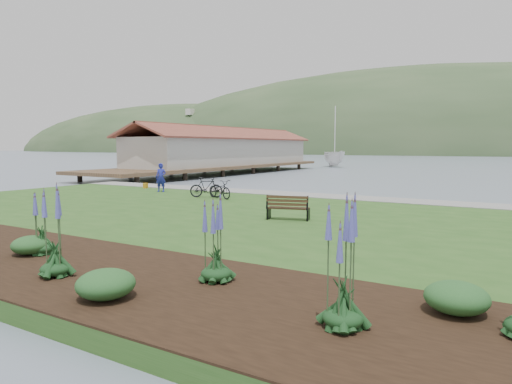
% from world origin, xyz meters
% --- Properties ---
extents(ground, '(600.00, 600.00, 0.00)m').
position_xyz_m(ground, '(0.00, 0.00, 0.00)').
color(ground, slate).
rests_on(ground, ground).
extents(lawn, '(34.00, 20.00, 0.40)m').
position_xyz_m(lawn, '(0.00, -2.00, 0.20)').
color(lawn, '#284F1B').
rests_on(lawn, ground).
extents(shoreline_path, '(34.00, 2.20, 0.03)m').
position_xyz_m(shoreline_path, '(0.00, 6.90, 0.42)').
color(shoreline_path, gray).
rests_on(shoreline_path, lawn).
extents(garden_bed, '(24.00, 4.40, 0.04)m').
position_xyz_m(garden_bed, '(3.00, -9.80, 0.42)').
color(garden_bed, black).
rests_on(garden_bed, lawn).
extents(pier_pavilion, '(8.00, 36.00, 5.40)m').
position_xyz_m(pier_pavilion, '(-20.00, 27.52, 2.64)').
color(pier_pavilion, '#4C3826').
rests_on(pier_pavilion, ground).
extents(park_bench, '(1.67, 1.04, 0.97)m').
position_xyz_m(park_bench, '(2.97, -1.38, 0.88)').
color(park_bench, black).
rests_on(park_bench, lawn).
extents(person, '(0.87, 0.74, 2.03)m').
position_xyz_m(person, '(-8.45, 4.14, 1.41)').
color(person, '#202596').
rests_on(person, lawn).
extents(bicycle_a, '(1.25, 2.00, 0.99)m').
position_xyz_m(bicycle_a, '(-3.33, 3.06, 0.89)').
color(bicycle_a, black).
rests_on(bicycle_a, lawn).
extents(bicycle_b, '(1.19, 1.85, 1.08)m').
position_xyz_m(bicycle_b, '(-4.19, 3.03, 0.94)').
color(bicycle_b, black).
rests_on(bicycle_b, lawn).
extents(sailboat, '(15.53, 15.57, 29.01)m').
position_xyz_m(sailboat, '(-14.77, 48.72, 0.00)').
color(sailboat, silver).
rests_on(sailboat, ground).
extents(pannier, '(0.29, 0.37, 0.34)m').
position_xyz_m(pannier, '(-10.93, 5.33, 0.57)').
color(pannier, '#BF7C16').
rests_on(pannier, lawn).
extents(echium_0, '(0.62, 0.62, 2.07)m').
position_xyz_m(echium_0, '(2.24, -10.59, 1.22)').
color(echium_0, '#123317').
rests_on(echium_0, garden_bed).
extents(echium_1, '(0.62, 0.62, 1.89)m').
position_xyz_m(echium_1, '(5.33, -9.15, 1.19)').
color(echium_1, '#123317').
rests_on(echium_1, garden_bed).
extents(echium_2, '(0.62, 0.62, 2.12)m').
position_xyz_m(echium_2, '(8.36, -10.09, 1.35)').
color(echium_2, '#123317').
rests_on(echium_2, garden_bed).
extents(echium_4, '(0.62, 0.62, 1.89)m').
position_xyz_m(echium_4, '(0.21, -9.53, 1.20)').
color(echium_4, '#123317').
rests_on(echium_4, garden_bed).
extents(shrub_0, '(0.93, 0.93, 0.46)m').
position_xyz_m(shrub_0, '(-0.02, -9.69, 0.67)').
color(shrub_0, '#1E4C21').
rests_on(shrub_0, garden_bed).
extents(shrub_1, '(1.05, 1.05, 0.52)m').
position_xyz_m(shrub_1, '(4.27, -11.02, 0.70)').
color(shrub_1, '#1E4C21').
rests_on(shrub_1, garden_bed).
extents(shrub_2, '(1.03, 1.03, 0.51)m').
position_xyz_m(shrub_2, '(9.72, -8.56, 0.70)').
color(shrub_2, '#1E4C21').
rests_on(shrub_2, garden_bed).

